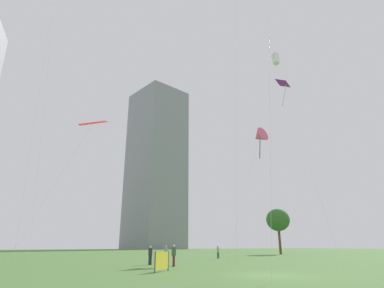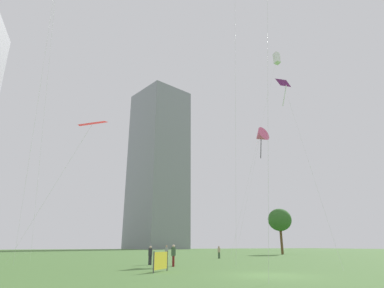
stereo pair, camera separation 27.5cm
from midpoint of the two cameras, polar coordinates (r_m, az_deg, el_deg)
The scene contains 12 objects.
ground at distance 19.63m, azimuth 13.90°, elevation -22.39°, with size 280.00×280.00×0.00m, color #4C7538.
person_standing_0 at distance 29.34m, azimuth -7.94°, elevation -19.34°, with size 0.35×0.35×1.59m.
person_standing_2 at distance 26.87m, azimuth -3.66°, elevation -19.47°, with size 0.38×0.38×1.69m.
person_standing_3 at distance 37.29m, azimuth -5.05°, elevation -19.10°, with size 0.36×0.36×1.63m.
person_standing_4 at distance 43.55m, azimuth 4.61°, elevation -19.04°, with size 0.34×0.34×1.54m.
kite_flying_1 at distance 28.84m, azimuth -18.00°, elevation 3.72°, with size 7.32×11.47×12.73m.
kite_flying_2 at distance 48.17m, azimuth 12.05°, elevation 1.36°, with size 9.44×5.72×18.69m.
kite_flying_5 at distance 37.75m, azimuth 16.26°, elevation 10.09°, with size 4.57×8.58×19.86m.
kite_flying_7 at distance 57.56m, azimuth 14.95°, elevation 14.85°, with size 9.17×4.15×33.59m.
park_tree_2 at distance 65.16m, azimuth 15.38°, elevation -13.31°, with size 4.52×4.52×8.57m.
distant_highrise_0 at distance 156.85m, azimuth -6.66°, elevation -4.05°, with size 21.97×24.27×78.86m, color gray.
event_banner at distance 21.68m, azimuth -5.92°, elevation -20.54°, with size 1.52×1.57×1.27m.
Camera 1 is at (-12.12, -15.40, 1.63)m, focal length 29.06 mm.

